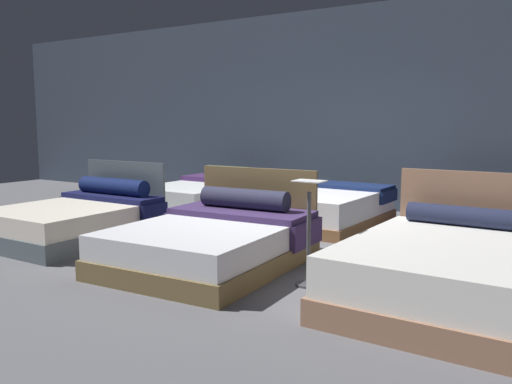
% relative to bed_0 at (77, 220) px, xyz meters
% --- Properties ---
extents(ground_plane, '(18.00, 18.00, 0.02)m').
position_rel_bed_0_xyz_m(ground_plane, '(2.27, 1.31, -0.27)').
color(ground_plane, '#5B5B60').
extents(showroom_back_wall, '(18.00, 0.06, 3.50)m').
position_rel_bed_0_xyz_m(showroom_back_wall, '(2.27, 4.36, 1.49)').
color(showroom_back_wall, '#333D4C').
rests_on(showroom_back_wall, ground_plane).
extents(bed_0, '(1.64, 1.94, 0.96)m').
position_rel_bed_0_xyz_m(bed_0, '(0.00, 0.00, 0.00)').
color(bed_0, '#4D585E').
rests_on(bed_0, ground_plane).
extents(bed_1, '(1.76, 2.20, 0.96)m').
position_rel_bed_0_xyz_m(bed_1, '(2.23, -0.04, -0.00)').
color(bed_1, brown).
rests_on(bed_1, ground_plane).
extents(bed_2, '(1.54, 2.15, 1.04)m').
position_rel_bed_0_xyz_m(bed_2, '(4.58, -0.04, 0.02)').
color(bed_2, '#92694F').
rests_on(bed_2, ground_plane).
extents(bed_3, '(1.61, 2.12, 0.71)m').
position_rel_bed_0_xyz_m(bed_3, '(-0.06, 2.76, -0.01)').
color(bed_3, '#332C2B').
rests_on(bed_3, ground_plane).
extents(bed_4, '(1.65, 2.13, 0.54)m').
position_rel_bed_0_xyz_m(bed_4, '(2.27, 2.63, -0.01)').
color(bed_4, brown).
rests_on(bed_4, ground_plane).
extents(bed_5, '(1.69, 2.11, 0.81)m').
position_rel_bed_0_xyz_m(bed_5, '(4.54, 2.72, -0.02)').
color(bed_5, '#283136').
rests_on(bed_5, ground_plane).
extents(price_sign, '(0.28, 0.24, 0.99)m').
position_rel_bed_0_xyz_m(price_sign, '(3.42, -0.17, 0.12)').
color(price_sign, '#3F3F44').
rests_on(price_sign, ground_plane).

